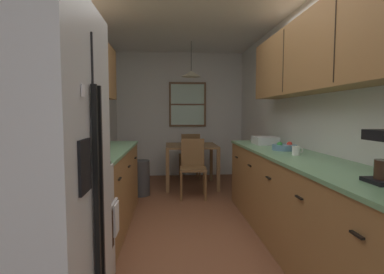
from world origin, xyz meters
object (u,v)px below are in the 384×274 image
table_serving_bowl (196,143)px  dish_rack (265,140)px  storage_canister (79,151)px  dining_table (191,151)px  dining_chair_near (193,165)px  stove_range (62,231)px  microwave_over_range (38,64)px  refrigerator (15,200)px  dining_chair_far (190,154)px  mug_by_coffeemaker (296,151)px  trash_bin (140,178)px  fruit_bowl (284,147)px

table_serving_bowl → dish_rack: bearing=-61.9°
table_serving_bowl → storage_canister: bearing=-115.3°
dining_table → dining_chair_near: dining_chair_near is taller
stove_range → table_serving_bowl: (1.23, 3.11, 0.30)m
stove_range → storage_canister: stove_range is taller
microwave_over_range → table_serving_bowl: (1.35, 3.11, -0.85)m
refrigerator → dining_chair_near: refrigerator is taller
microwave_over_range → storage_canister: size_ratio=3.53×
dining_table → refrigerator: bearing=-106.0°
dining_chair_far → mug_by_coffeemaker: 3.27m
stove_range → dish_rack: 2.65m
dining_chair_far → table_serving_bowl: dining_chair_far is taller
stove_range → dining_chair_far: size_ratio=1.22×
stove_range → storage_canister: size_ratio=6.67×
dining_chair_near → dining_chair_far: (0.05, 1.31, 0.00)m
dining_chair_near → dining_chair_far: same height
dining_chair_far → storage_canister: bearing=-109.7°
trash_bin → dish_rack: dish_rack is taller
trash_bin → table_serving_bowl: size_ratio=2.68×
dining_chair_near → mug_by_coffeemaker: (0.84, -1.84, 0.44)m
dining_chair_near → storage_canister: 2.34m
dining_chair_near → trash_bin: bearing=170.7°
dining_table → dining_chair_far: dining_chair_far is taller
dining_table → table_serving_bowl: size_ratio=4.31×
fruit_bowl → stove_range: bearing=-152.7°
microwave_over_range → fruit_bowl: size_ratio=2.22×
trash_bin → fruit_bowl: fruit_bowl is taller
dining_chair_far → mug_by_coffeemaker: mug_by_coffeemaker is taller
microwave_over_range → dish_rack: 2.78m
refrigerator → stove_range: refrigerator is taller
trash_bin → dining_table: bearing=31.2°
fruit_bowl → mug_by_coffeemaker: bearing=-96.0°
dining_chair_far → trash_bin: bearing=-126.9°
stove_range → mug_by_coffeemaker: (1.97, 0.64, 0.47)m
refrigerator → dining_table: bearing=74.0°
refrigerator → stove_range: (-0.05, 0.71, -0.43)m
trash_bin → fruit_bowl: size_ratio=2.12×
dining_chair_far → fruit_bowl: 2.91m
microwave_over_range → storage_canister: microwave_over_range is taller
dining_table → dining_chair_far: 0.67m
trash_bin → dish_rack: (1.71, -0.95, 0.67)m
dining_chair_near → storage_canister: bearing=-119.7°
fruit_bowl → table_serving_bowl: size_ratio=1.26×
stove_range → dining_chair_near: (1.13, 2.48, 0.03)m
refrigerator → dining_chair_near: (1.08, 3.18, -0.40)m
refrigerator → fruit_bowl: (1.96, 1.74, 0.03)m
stove_range → microwave_over_range: size_ratio=1.89×
trash_bin → storage_canister: size_ratio=3.37×
dining_table → trash_bin: dining_table is taller
dining_chair_near → dining_chair_far: 1.31m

